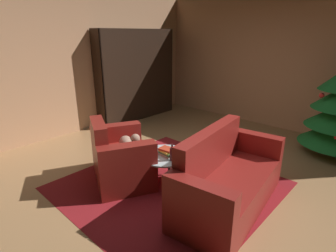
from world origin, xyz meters
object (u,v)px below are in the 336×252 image
Objects in this scene: bookshelf_unit at (141,76)px; couch_red at (227,181)px; coffee_table at (165,157)px; book_stack_on_table at (167,152)px; bottle_on_table at (172,154)px; armchair_red at (120,159)px.

couch_red is at bearing -26.56° from bookshelf_unit.
book_stack_on_table is (0.03, 0.00, 0.09)m from coffee_table.
book_stack_on_table is 0.16m from bottle_on_table.
coffee_table is (2.50, -1.81, -0.62)m from bookshelf_unit.
couch_red reaches higher than bottle_on_table.
bookshelf_unit reaches higher than coffee_table.
armchair_red reaches higher than coffee_table.
armchair_red is 1.74× the size of coffee_table.
book_stack_on_table is at bearing 157.21° from bottle_on_table.
armchair_red is 1.45m from couch_red.
book_stack_on_table reaches higher than coffee_table.
armchair_red is 5.44× the size of book_stack_on_table.
bookshelf_unit is at bearing 153.44° from couch_red.
bookshelf_unit is 9.41× the size of book_stack_on_table.
bookshelf_unit is 3.01× the size of coffee_table.
couch_red is 0.87m from book_stack_on_table.
armchair_red reaches higher than bottle_on_table.
bottle_on_table is at bearing -34.95° from bookshelf_unit.
armchair_red is 0.76m from bottle_on_table.
book_stack_on_table is 0.97× the size of bottle_on_table.
couch_red is 2.59× the size of coffee_table.
book_stack_on_table is (-0.85, -0.12, 0.15)m from couch_red.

